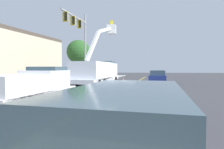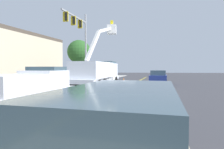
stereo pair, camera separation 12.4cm
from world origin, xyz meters
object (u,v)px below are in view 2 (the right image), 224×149
object	(u,v)px
utility_bucket_truck	(97,72)
trailing_sedan	(120,133)
traffic_signal_mast	(80,34)
passing_minivan	(158,76)
traffic_cone_leading	(25,120)
traffic_cone_mid_front	(104,89)
service_pickup_truck	(29,86)
traffic_cone_mid_rear	(124,81)

from	to	relation	value
utility_bucket_truck	trailing_sedan	size ratio (longest dim) A/B	1.69
utility_bucket_truck	traffic_signal_mast	world-z (taller)	traffic_signal_mast
passing_minivan	traffic_cone_leading	distance (m)	19.00
traffic_cone_leading	utility_bucket_truck	bearing A→B (deg)	0.35
trailing_sedan	traffic_cone_leading	bearing A→B (deg)	49.50
utility_bucket_truck	traffic_cone_mid_front	distance (m)	5.17
service_pickup_truck	passing_minivan	xyz separation A→B (m)	(14.67, -8.06, -0.15)
traffic_cone_mid_rear	passing_minivan	bearing A→B (deg)	-70.26
utility_bucket_truck	service_pickup_truck	xyz separation A→B (m)	(-9.71, 1.56, -0.49)
utility_bucket_truck	traffic_cone_mid_rear	size ratio (longest dim) A/B	9.56
utility_bucket_truck	trailing_sedan	bearing A→B (deg)	-168.29
service_pickup_truck	traffic_cone_mid_rear	bearing A→B (deg)	-16.81
traffic_cone_leading	traffic_cone_mid_front	xyz separation A→B (m)	(8.07, -1.27, 0.07)
utility_bucket_truck	traffic_cone_mid_front	xyz separation A→B (m)	(-4.85, -1.35, -1.17)
trailing_sedan	traffic_cone_leading	xyz separation A→B (m)	(2.70, 3.16, -0.61)
service_pickup_truck	traffic_cone_leading	size ratio (longest dim) A/B	7.91
utility_bucket_truck	traffic_cone_mid_front	size ratio (longest dim) A/B	9.65
passing_minivan	traffic_cone_mid_rear	size ratio (longest dim) A/B	5.67
passing_minivan	trailing_sedan	size ratio (longest dim) A/B	1.00
traffic_cone_leading	traffic_cone_mid_rear	xyz separation A→B (m)	(16.41, -2.35, 0.07)
passing_minivan	traffic_cone_mid_rear	xyz separation A→B (m)	(-1.46, 4.07, -0.54)
service_pickup_truck	traffic_cone_mid_rear	size ratio (longest dim) A/B	6.60
traffic_cone_mid_front	traffic_signal_mast	bearing A→B (deg)	25.31
passing_minivan	trailing_sedan	bearing A→B (deg)	171.00
trailing_sedan	traffic_cone_leading	distance (m)	4.20
traffic_cone_mid_rear	traffic_cone_leading	bearing A→B (deg)	171.85
utility_bucket_truck	passing_minivan	bearing A→B (deg)	-52.64
traffic_cone_leading	service_pickup_truck	bearing A→B (deg)	27.17
passing_minivan	traffic_cone_mid_front	world-z (taller)	passing_minivan
utility_bucket_truck	traffic_cone_leading	distance (m)	12.97
traffic_cone_mid_front	trailing_sedan	bearing A→B (deg)	-170.07
passing_minivan	traffic_cone_mid_rear	distance (m)	4.35
passing_minivan	traffic_cone_mid_front	distance (m)	11.08
utility_bucket_truck	passing_minivan	distance (m)	8.20
utility_bucket_truck	passing_minivan	xyz separation A→B (m)	(4.96, -6.49, -0.63)
traffic_cone_mid_front	traffic_cone_mid_rear	bearing A→B (deg)	-7.35
trailing_sedan	traffic_cone_mid_front	xyz separation A→B (m)	(10.76, 1.88, -0.54)
utility_bucket_truck	traffic_signal_mast	size ratio (longest dim) A/B	0.97
passing_minivan	utility_bucket_truck	bearing A→B (deg)	127.36
traffic_cone_leading	traffic_signal_mast	xyz separation A→B (m)	(16.90, 2.91, 5.66)
trailing_sedan	passing_minivan	bearing A→B (deg)	-9.00
service_pickup_truck	traffic_cone_leading	bearing A→B (deg)	-152.83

